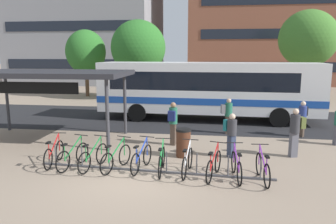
{
  "coord_description": "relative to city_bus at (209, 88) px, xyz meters",
  "views": [
    {
      "loc": [
        2.36,
        -9.02,
        3.67
      ],
      "look_at": [
        0.44,
        4.33,
        1.25
      ],
      "focal_mm": 34.74,
      "sensor_mm": 36.0,
      "label": 1
    }
  ],
  "objects": [
    {
      "name": "parked_bicycle_white_6",
      "position": [
        -0.45,
        -8.54,
        -1.39
      ],
      "size": [
        0.52,
        1.72,
        0.99
      ],
      "rotation": [
        0.0,
        0.0,
        1.47
      ],
      "color": "black",
      "rests_on": "ground"
    },
    {
      "name": "commuter_teal_pack_1",
      "position": [
        0.95,
        -6.6,
        -0.85
      ],
      "size": [
        0.55,
        0.6,
        1.6
      ],
      "rotation": [
        0.0,
        0.0,
        5.3
      ],
      "color": "#2D3851",
      "rests_on": "ground"
    },
    {
      "name": "parked_bicycle_green_5",
      "position": [
        -1.25,
        -8.53,
        -1.39
      ],
      "size": [
        0.52,
        1.72,
        0.99
      ],
      "rotation": [
        0.0,
        0.0,
        1.63
      ],
      "color": "black",
      "rests_on": "ground"
    },
    {
      "name": "parked_bicycle_green_2",
      "position": [
        -3.49,
        -8.47,
        -1.39
      ],
      "size": [
        0.56,
        1.7,
        0.99
      ],
      "rotation": [
        0.0,
        0.0,
        1.36
      ],
      "color": "black",
      "rests_on": "ground"
    },
    {
      "name": "parked_bicycle_blue_4",
      "position": [
        -1.93,
        -8.38,
        -1.39
      ],
      "size": [
        0.52,
        1.71,
        0.99
      ],
      "rotation": [
        0.0,
        0.0,
        1.4
      ],
      "color": "black",
      "rests_on": "ground"
    },
    {
      "name": "street_tree_2",
      "position": [
        7.52,
        9.39,
        3.07
      ],
      "size": [
        4.52,
        4.52,
        7.08
      ],
      "color": "brown",
      "rests_on": "ground"
    },
    {
      "name": "parked_bicycle_purple_8",
      "position": [
        1.02,
        -8.72,
        -1.39
      ],
      "size": [
        0.52,
        1.72,
        0.99
      ],
      "rotation": [
        0.0,
        0.0,
        1.68
      ],
      "color": "black",
      "rests_on": "ground"
    },
    {
      "name": "bus_lane_asphalt",
      "position": [
        -2.03,
        0.0,
        -1.77
      ],
      "size": [
        80.0,
        7.2,
        0.01
      ],
      "primitive_type": "cube",
      "color": "#232326",
      "rests_on": "ground"
    },
    {
      "name": "city_bus",
      "position": [
        0.0,
        0.0,
        0.0
      ],
      "size": [
        12.11,
        3.03,
        3.2
      ],
      "rotation": [
        0.0,
        0.0,
        -0.04
      ],
      "color": "white",
      "rests_on": "ground"
    },
    {
      "name": "commuter_navy_pack_2",
      "position": [
        -1.3,
        -5.37,
        -0.76
      ],
      "size": [
        0.37,
        0.55,
        1.76
      ],
      "rotation": [
        0.0,
        0.0,
        1.46
      ],
      "color": "#47382D",
      "rests_on": "ground"
    },
    {
      "name": "commuter_grey_pack_0",
      "position": [
        0.96,
        -3.08,
        -0.82
      ],
      "size": [
        0.56,
        0.39,
        1.66
      ],
      "rotation": [
        0.0,
        0.0,
        0.16
      ],
      "color": "#47382D",
      "rests_on": "ground"
    },
    {
      "name": "ground",
      "position": [
        -2.03,
        -9.07,
        -1.78
      ],
      "size": [
        200.0,
        200.0,
        0.0
      ],
      "primitive_type": "plane",
      "color": "gray"
    },
    {
      "name": "parked_bicycle_green_1",
      "position": [
        -4.19,
        -8.47,
        -1.39
      ],
      "size": [
        0.56,
        1.7,
        0.99
      ],
      "rotation": [
        0.0,
        0.0,
        1.36
      ],
      "color": "black",
      "rests_on": "ground"
    },
    {
      "name": "parked_bicycle_purple_9",
      "position": [
        1.77,
        -8.79,
        -1.39
      ],
      "size": [
        0.52,
        1.72,
        0.99
      ],
      "rotation": [
        0.0,
        0.0,
        1.66
      ],
      "color": "black",
      "rests_on": "ground"
    },
    {
      "name": "commuter_black_pack_4",
      "position": [
        4.24,
        -3.19,
        -0.84
      ],
      "size": [
        0.53,
        0.61,
        1.62
      ],
      "rotation": [
        0.0,
        0.0,
        4.19
      ],
      "color": "#47382D",
      "rests_on": "ground"
    },
    {
      "name": "parked_bicycle_red_7",
      "position": [
        0.36,
        -8.73,
        -1.39
      ],
      "size": [
        0.6,
        1.68,
        0.99
      ],
      "rotation": [
        0.0,
        0.0,
        1.33
      ],
      "color": "black",
      "rests_on": "ground"
    },
    {
      "name": "street_tree_0",
      "position": [
        -10.69,
        8.92,
        2.06
      ],
      "size": [
        3.4,
        3.4,
        5.71
      ],
      "color": "brown",
      "rests_on": "ground"
    },
    {
      "name": "bike_rack",
      "position": [
        -1.56,
        -8.52,
        -1.68
      ],
      "size": [
        7.53,
        0.48,
        0.7
      ],
      "rotation": [
        0.0,
        0.0,
        -0.05
      ],
      "color": "#47474C",
      "rests_on": "ground"
    },
    {
      "name": "parked_bicycle_red_0",
      "position": [
        -4.93,
        -8.31,
        -1.39
      ],
      "size": [
        0.52,
        1.72,
        0.99
      ],
      "rotation": [
        0.0,
        0.0,
        1.68
      ],
      "color": "black",
      "rests_on": "ground"
    },
    {
      "name": "commuter_olive_pack_5",
      "position": [
        3.22,
        -6.27,
        -0.75
      ],
      "size": [
        0.59,
        0.46,
        1.77
      ],
      "rotation": [
        0.0,
        0.0,
        3.47
      ],
      "color": "#565660",
      "rests_on": "ground"
    },
    {
      "name": "transit_shelter",
      "position": [
        -6.61,
        -5.19,
        1.0
      ],
      "size": [
        6.68,
        3.65,
        2.95
      ],
      "rotation": [
        0.0,
        0.0,
        0.02
      ],
      "color": "#38383D",
      "rests_on": "ground"
    },
    {
      "name": "street_tree_1",
      "position": [
        -5.85,
        7.99,
        2.38
      ],
      "size": [
        4.4,
        4.4,
        6.37
      ],
      "color": "brown",
      "rests_on": "ground"
    },
    {
      "name": "parked_bicycle_green_3",
      "position": [
        -2.73,
        -8.48,
        -1.39
      ],
      "size": [
        0.67,
        1.66,
        0.99
      ],
      "rotation": [
        0.0,
        0.0,
        1.28
      ],
      "color": "black",
      "rests_on": "ground"
    },
    {
      "name": "trash_bin",
      "position": [
        -0.74,
        -6.81,
        -1.26
      ],
      "size": [
        0.55,
        0.55,
        1.03
      ],
      "color": "#4C2819",
      "rests_on": "ground"
    },
    {
      "name": "building_left_wing",
      "position": [
        -15.96,
        23.66,
        8.72
      ],
      "size": [
        17.31,
        13.01,
        20.99
      ],
      "color": "gray",
      "rests_on": "ground"
    }
  ]
}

